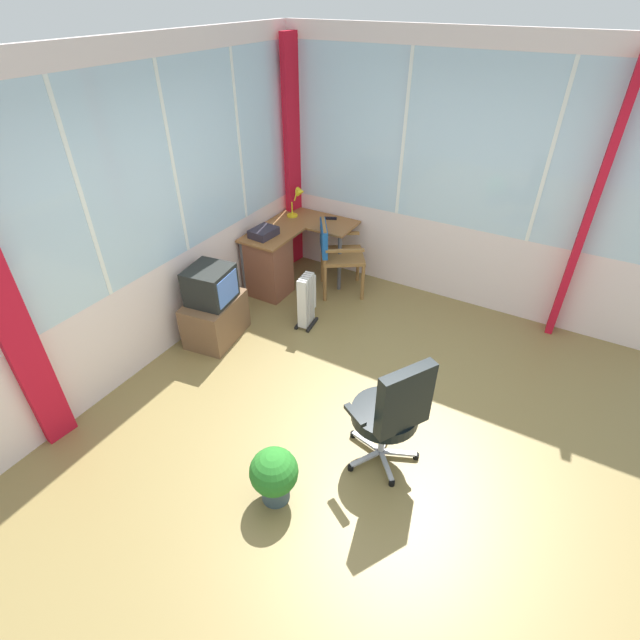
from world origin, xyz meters
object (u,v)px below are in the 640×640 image
object	(u,v)px
paper_tray	(264,232)
wooden_armchair	(333,248)
tv_on_stand	(214,308)
space_heater	(307,300)
potted_plant	(274,474)
desk	(272,262)
desk_lamp	(299,197)
tv_remote	(331,218)
office_chair	(393,410)

from	to	relation	value
paper_tray	wooden_armchair	size ratio (longest dim) A/B	0.34
tv_on_stand	space_heater	distance (m)	0.98
potted_plant	desk	bearing A→B (deg)	34.75
desk	wooden_armchair	size ratio (longest dim) A/B	1.36
desk_lamp	wooden_armchair	size ratio (longest dim) A/B	0.40
tv_remote	wooden_armchair	size ratio (longest dim) A/B	0.17
tv_on_stand	tv_remote	bearing A→B (deg)	-10.92
wooden_armchair	desk	bearing A→B (deg)	120.15
potted_plant	office_chair	bearing A→B (deg)	-40.03
tv_remote	potted_plant	world-z (taller)	tv_remote
desk_lamp	wooden_armchair	xyz separation A→B (m)	(-0.32, -0.65, -0.38)
desk_lamp	paper_tray	xyz separation A→B (m)	(-0.71, 0.03, -0.18)
desk_lamp	space_heater	xyz separation A→B (m)	(-1.05, -0.74, -0.64)
paper_tray	tv_on_stand	size ratio (longest dim) A/B	0.37
desk	tv_on_stand	distance (m)	1.07
potted_plant	space_heater	bearing A→B (deg)	25.16
wooden_armchair	potted_plant	xyz separation A→B (m)	(-2.71, -1.02, -0.30)
desk_lamp	office_chair	size ratio (longest dim) A/B	0.34
desk	space_heater	bearing A→B (deg)	-118.44
tv_remote	space_heater	size ratio (longest dim) A/B	0.25
desk_lamp	tv_remote	world-z (taller)	desk_lamp
tv_remote	wooden_armchair	distance (m)	0.50
desk_lamp	office_chair	xyz separation A→B (m)	(-2.34, -2.24, -0.37)
desk_lamp	office_chair	world-z (taller)	desk_lamp
desk	tv_on_stand	xyz separation A→B (m)	(-1.06, -0.01, -0.03)
wooden_armchair	space_heater	bearing A→B (deg)	-172.58
tv_remote	space_heater	world-z (taller)	tv_remote
desk_lamp	wooden_armchair	distance (m)	0.82
paper_tray	wooden_armchair	xyz separation A→B (m)	(0.40, -0.67, -0.20)
wooden_armchair	tv_remote	bearing A→B (deg)	32.35
paper_tray	tv_on_stand	xyz separation A→B (m)	(-1.02, -0.07, -0.41)
paper_tray	office_chair	bearing A→B (deg)	-125.56
tv_remote	tv_on_stand	world-z (taller)	tv_on_stand
space_heater	tv_remote	bearing A→B (deg)	16.98
tv_remote	paper_tray	bearing A→B (deg)	126.34
desk	tv_on_stand	size ratio (longest dim) A/B	1.44
space_heater	potted_plant	bearing A→B (deg)	-154.84
tv_remote	potted_plant	size ratio (longest dim) A/B	0.32
office_chair	space_heater	distance (m)	1.99
desk_lamp	office_chair	distance (m)	3.26
wooden_armchair	space_heater	world-z (taller)	wooden_armchair
paper_tray	space_heater	distance (m)	0.96
desk	paper_tray	world-z (taller)	paper_tray
desk	wooden_armchair	bearing A→B (deg)	-59.85
desk_lamp	tv_remote	xyz separation A→B (m)	(0.08, -0.40, -0.21)
space_heater	wooden_armchair	bearing A→B (deg)	7.42
office_chair	space_heater	bearing A→B (deg)	49.43
paper_tray	space_heater	xyz separation A→B (m)	(-0.34, -0.77, -0.46)
paper_tray	tv_on_stand	world-z (taller)	tv_on_stand
paper_tray	office_chair	size ratio (longest dim) A/B	0.29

